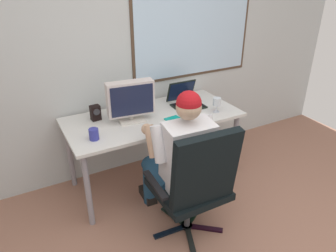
{
  "coord_description": "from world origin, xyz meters",
  "views": [
    {
      "loc": [
        -1.03,
        -0.91,
        2.01
      ],
      "look_at": [
        0.12,
        1.2,
        0.81
      ],
      "focal_mm": 33.68,
      "sensor_mm": 36.0,
      "label": 1
    }
  ],
  "objects_px": {
    "wine_glass": "(217,102)",
    "laptop": "(185,99)",
    "person_seated": "(180,156)",
    "desk": "(153,123)",
    "desk_speaker": "(95,113)",
    "crt_monitor": "(131,99)",
    "office_chair": "(196,182)",
    "cd_case": "(174,119)",
    "coffee_mug": "(94,134)"
  },
  "relations": [
    {
      "from": "crt_monitor",
      "to": "laptop",
      "type": "relative_size",
      "value": 1.34
    },
    {
      "from": "desk",
      "to": "person_seated",
      "type": "height_order",
      "value": "person_seated"
    },
    {
      "from": "desk",
      "to": "cd_case",
      "type": "distance_m",
      "value": 0.23
    },
    {
      "from": "cd_case",
      "to": "coffee_mug",
      "type": "xyz_separation_m",
      "value": [
        -0.76,
        -0.01,
        0.04
      ]
    },
    {
      "from": "person_seated",
      "to": "laptop",
      "type": "xyz_separation_m",
      "value": [
        0.47,
        0.7,
        0.16
      ]
    },
    {
      "from": "person_seated",
      "to": "wine_glass",
      "type": "distance_m",
      "value": 0.78
    },
    {
      "from": "coffee_mug",
      "to": "desk_speaker",
      "type": "bearing_deg",
      "value": 70.91
    },
    {
      "from": "desk",
      "to": "wine_glass",
      "type": "xyz_separation_m",
      "value": [
        0.59,
        -0.21,
        0.17
      ]
    },
    {
      "from": "laptop",
      "to": "crt_monitor",
      "type": "bearing_deg",
      "value": -171.6
    },
    {
      "from": "laptop",
      "to": "desk",
      "type": "bearing_deg",
      "value": -167.03
    },
    {
      "from": "desk",
      "to": "desk_speaker",
      "type": "relative_size",
      "value": 11.77
    },
    {
      "from": "laptop",
      "to": "desk_speaker",
      "type": "height_order",
      "value": "laptop"
    },
    {
      "from": "person_seated",
      "to": "crt_monitor",
      "type": "xyz_separation_m",
      "value": [
        -0.17,
        0.61,
        0.31
      ]
    },
    {
      "from": "office_chair",
      "to": "laptop",
      "type": "relative_size",
      "value": 3.18
    },
    {
      "from": "coffee_mug",
      "to": "wine_glass",
      "type": "bearing_deg",
      "value": -1.25
    },
    {
      "from": "person_seated",
      "to": "wine_glass",
      "type": "bearing_deg",
      "value": 31.41
    },
    {
      "from": "coffee_mug",
      "to": "laptop",
      "type": "bearing_deg",
      "value": 15.14
    },
    {
      "from": "person_seated",
      "to": "desk",
      "type": "bearing_deg",
      "value": 84.87
    },
    {
      "from": "desk",
      "to": "person_seated",
      "type": "bearing_deg",
      "value": -95.13
    },
    {
      "from": "office_chair",
      "to": "crt_monitor",
      "type": "height_order",
      "value": "crt_monitor"
    },
    {
      "from": "desk",
      "to": "wine_glass",
      "type": "bearing_deg",
      "value": -20.12
    },
    {
      "from": "wine_glass",
      "to": "desk_speaker",
      "type": "xyz_separation_m",
      "value": [
        -1.09,
        0.39,
        -0.03
      ]
    },
    {
      "from": "laptop",
      "to": "cd_case",
      "type": "bearing_deg",
      "value": -136.81
    },
    {
      "from": "crt_monitor",
      "to": "cd_case",
      "type": "height_order",
      "value": "crt_monitor"
    },
    {
      "from": "crt_monitor",
      "to": "office_chair",
      "type": "bearing_deg",
      "value": -79.97
    },
    {
      "from": "laptop",
      "to": "coffee_mug",
      "type": "distance_m",
      "value": 1.09
    },
    {
      "from": "person_seated",
      "to": "crt_monitor",
      "type": "relative_size",
      "value": 2.84
    },
    {
      "from": "office_chair",
      "to": "wine_glass",
      "type": "relative_size",
      "value": 7.01
    },
    {
      "from": "desk_speaker",
      "to": "coffee_mug",
      "type": "distance_m",
      "value": 0.38
    },
    {
      "from": "office_chair",
      "to": "wine_glass",
      "type": "height_order",
      "value": "office_chair"
    },
    {
      "from": "desk_speaker",
      "to": "cd_case",
      "type": "relative_size",
      "value": 0.93
    },
    {
      "from": "office_chair",
      "to": "desk_speaker",
      "type": "xyz_separation_m",
      "value": [
        -0.44,
        1.04,
        0.26
      ]
    },
    {
      "from": "desk",
      "to": "person_seated",
      "type": "distance_m",
      "value": 0.61
    },
    {
      "from": "desk",
      "to": "laptop",
      "type": "distance_m",
      "value": 0.45
    },
    {
      "from": "desk",
      "to": "crt_monitor",
      "type": "height_order",
      "value": "crt_monitor"
    },
    {
      "from": "person_seated",
      "to": "laptop",
      "type": "relative_size",
      "value": 3.81
    },
    {
      "from": "office_chair",
      "to": "coffee_mug",
      "type": "height_order",
      "value": "office_chair"
    },
    {
      "from": "crt_monitor",
      "to": "cd_case",
      "type": "distance_m",
      "value": 0.44
    },
    {
      "from": "office_chair",
      "to": "person_seated",
      "type": "height_order",
      "value": "person_seated"
    },
    {
      "from": "person_seated",
      "to": "laptop",
      "type": "height_order",
      "value": "person_seated"
    },
    {
      "from": "wine_glass",
      "to": "cd_case",
      "type": "height_order",
      "value": "wine_glass"
    },
    {
      "from": "cd_case",
      "to": "crt_monitor",
      "type": "bearing_deg",
      "value": 153.19
    },
    {
      "from": "desk_speaker",
      "to": "cd_case",
      "type": "height_order",
      "value": "desk_speaker"
    },
    {
      "from": "office_chair",
      "to": "laptop",
      "type": "distance_m",
      "value": 1.11
    },
    {
      "from": "crt_monitor",
      "to": "desk_speaker",
      "type": "relative_size",
      "value": 3.08
    },
    {
      "from": "desk",
      "to": "desk_speaker",
      "type": "height_order",
      "value": "desk_speaker"
    },
    {
      "from": "desk",
      "to": "crt_monitor",
      "type": "bearing_deg",
      "value": 179.6
    },
    {
      "from": "wine_glass",
      "to": "laptop",
      "type": "bearing_deg",
      "value": 118.94
    },
    {
      "from": "person_seated",
      "to": "cd_case",
      "type": "bearing_deg",
      "value": 67.23
    },
    {
      "from": "office_chair",
      "to": "crt_monitor",
      "type": "bearing_deg",
      "value": 100.03
    }
  ]
}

